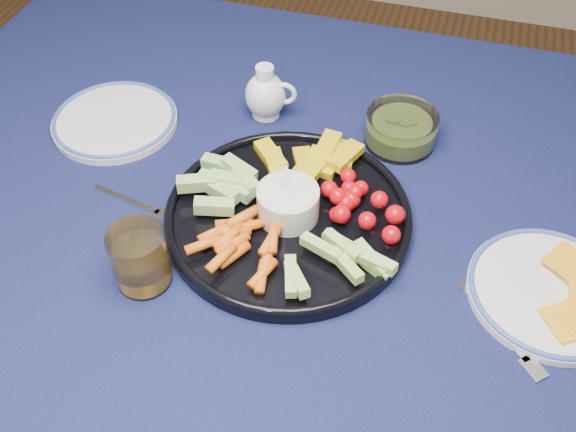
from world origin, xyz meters
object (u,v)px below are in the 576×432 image
(pickle_bowl, at_px, (401,130))
(cheese_plate, at_px, (551,290))
(side_plate_extra, at_px, (115,120))
(juice_tumbler, at_px, (141,261))
(dining_table, at_px, (346,236))
(crudite_platter, at_px, (286,212))
(creamer_pitcher, at_px, (266,95))

(pickle_bowl, bearing_deg, cheese_plate, -46.02)
(pickle_bowl, height_order, side_plate_extra, pickle_bowl)
(cheese_plate, xyz_separation_m, juice_tumbler, (-0.55, -0.13, 0.03))
(side_plate_extra, bearing_deg, cheese_plate, -12.61)
(dining_table, relative_size, crudite_platter, 4.41)
(creamer_pitcher, bearing_deg, crudite_platter, -65.61)
(dining_table, distance_m, creamer_pitcher, 0.29)
(crudite_platter, distance_m, cheese_plate, 0.39)
(juice_tumbler, bearing_deg, dining_table, 43.88)
(dining_table, height_order, juice_tumbler, juice_tumbler)
(creamer_pitcher, xyz_separation_m, juice_tumbler, (-0.05, -0.41, -0.00))
(dining_table, height_order, crudite_platter, crudite_platter)
(creamer_pitcher, relative_size, pickle_bowl, 0.83)
(pickle_bowl, distance_m, cheese_plate, 0.37)
(dining_table, bearing_deg, juice_tumbler, -136.12)
(dining_table, relative_size, pickle_bowl, 13.53)
(creamer_pitcher, bearing_deg, side_plate_extra, -157.37)
(crudite_platter, xyz_separation_m, creamer_pitcher, (-0.11, 0.24, 0.02))
(dining_table, relative_size, juice_tumbler, 17.75)
(creamer_pitcher, xyz_separation_m, side_plate_extra, (-0.25, -0.10, -0.03))
(pickle_bowl, relative_size, juice_tumbler, 1.31)
(crudite_platter, distance_m, creamer_pitcher, 0.27)
(dining_table, xyz_separation_m, cheese_plate, (0.31, -0.10, 0.10))
(side_plate_extra, bearing_deg, creamer_pitcher, 22.63)
(side_plate_extra, bearing_deg, dining_table, -8.41)
(crudite_platter, relative_size, juice_tumbler, 4.03)
(pickle_bowl, bearing_deg, juice_tumbler, -126.45)
(juice_tumbler, bearing_deg, crudite_platter, 45.38)
(creamer_pitcher, height_order, side_plate_extra, creamer_pitcher)
(crudite_platter, bearing_deg, cheese_plate, -4.32)
(pickle_bowl, xyz_separation_m, side_plate_extra, (-0.50, -0.10, -0.02))
(cheese_plate, distance_m, juice_tumbler, 0.57)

